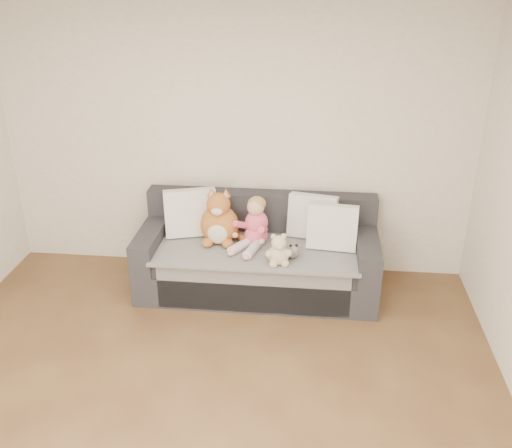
# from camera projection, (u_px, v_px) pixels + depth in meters

# --- Properties ---
(room_shell) EXTENTS (5.00, 5.00, 5.00)m
(room_shell) POSITION_uv_depth(u_px,v_px,m) (188.00, 240.00, 3.51)
(room_shell) COLOR brown
(room_shell) RESTS_ON ground
(sofa) EXTENTS (2.20, 0.94, 0.85)m
(sofa) POSITION_uv_depth(u_px,v_px,m) (258.00, 258.00, 5.38)
(sofa) COLOR #242428
(sofa) RESTS_ON ground
(cushion_left) EXTENTS (0.53, 0.35, 0.46)m
(cushion_left) POSITION_uv_depth(u_px,v_px,m) (190.00, 213.00, 5.39)
(cushion_left) COLOR beige
(cushion_left) RESTS_ON sofa
(cushion_right_back) EXTENTS (0.48, 0.29, 0.43)m
(cushion_right_back) POSITION_uv_depth(u_px,v_px,m) (312.00, 216.00, 5.35)
(cushion_right_back) COLOR beige
(cushion_right_back) RESTS_ON sofa
(cushion_right_front) EXTENTS (0.47, 0.25, 0.42)m
(cushion_right_front) POSITION_uv_depth(u_px,v_px,m) (332.00, 227.00, 5.14)
(cushion_right_front) COLOR beige
(cushion_right_front) RESTS_ON sofa
(toddler) EXTENTS (0.35, 0.47, 0.47)m
(toddler) POSITION_uv_depth(u_px,v_px,m) (254.00, 225.00, 5.19)
(toddler) COLOR #E85156
(toddler) RESTS_ON sofa
(plush_cat) EXTENTS (0.44, 0.37, 0.55)m
(plush_cat) POSITION_uv_depth(u_px,v_px,m) (219.00, 222.00, 5.25)
(plush_cat) COLOR #A76625
(plush_cat) RESTS_ON sofa
(teddy_bear) EXTENTS (0.23, 0.18, 0.29)m
(teddy_bear) POSITION_uv_depth(u_px,v_px,m) (279.00, 252.00, 4.88)
(teddy_bear) COLOR beige
(teddy_bear) RESTS_ON sofa
(plush_cow) EXTENTS (0.13, 0.19, 0.16)m
(plush_cow) POSITION_uv_depth(u_px,v_px,m) (293.00, 251.00, 5.02)
(plush_cow) COLOR white
(plush_cow) RESTS_ON sofa
(sippy_cup) EXTENTS (0.12, 0.08, 0.13)m
(sippy_cup) POSITION_uv_depth(u_px,v_px,m) (276.00, 251.00, 5.01)
(sippy_cup) COLOR #64338C
(sippy_cup) RESTS_ON sofa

